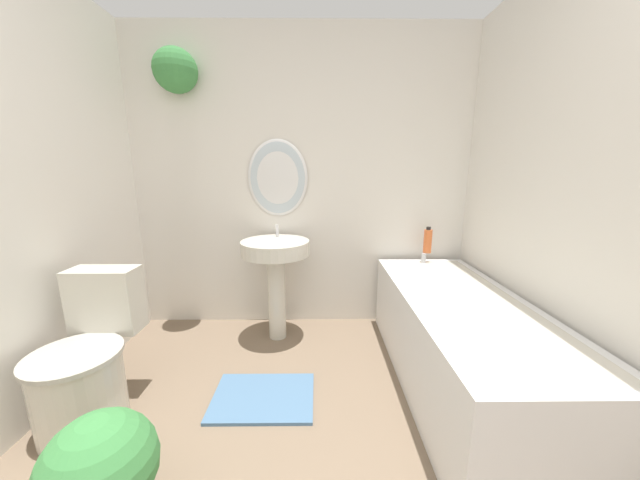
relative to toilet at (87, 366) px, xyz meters
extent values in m
cube|color=silver|center=(1.08, 1.18, 0.89)|extent=(2.83, 0.06, 2.40)
ellipsoid|color=silver|center=(0.89, 1.13, 0.94)|extent=(0.48, 0.02, 0.61)
ellipsoid|color=silver|center=(0.89, 1.13, 0.94)|extent=(0.44, 0.01, 0.57)
cylinder|color=#9E6042|center=(0.17, 1.05, 1.78)|extent=(0.14, 0.14, 0.08)
sphere|color=#3D8442|center=(0.17, 1.05, 1.71)|extent=(0.32, 0.32, 0.32)
cube|color=silver|center=(2.47, -0.06, 0.89)|extent=(0.06, 2.54, 2.40)
cylinder|color=beige|center=(0.00, -0.07, -0.11)|extent=(0.40, 0.40, 0.40)
cylinder|color=#B1ADA0|center=(0.00, -0.07, 0.10)|extent=(0.43, 0.43, 0.02)
cube|color=beige|center=(0.00, 0.22, 0.28)|extent=(0.37, 0.17, 0.37)
cylinder|color=beige|center=(0.89, 0.85, 0.03)|extent=(0.14, 0.14, 0.68)
cylinder|color=beige|center=(0.89, 0.85, 0.43)|extent=(0.52, 0.52, 0.11)
cylinder|color=silver|center=(0.89, 0.99, 0.53)|extent=(0.02, 0.02, 0.10)
cube|color=silver|center=(2.07, 0.25, -0.02)|extent=(0.69, 1.70, 0.57)
cube|color=beige|center=(2.07, 0.25, 0.24)|extent=(0.59, 1.60, 0.04)
cylinder|color=silver|center=(2.07, 1.00, 0.30)|extent=(0.04, 0.04, 0.08)
cylinder|color=#DB6633|center=(2.10, 1.02, 0.44)|extent=(0.06, 0.06, 0.19)
cylinder|color=black|center=(2.10, 1.02, 0.54)|extent=(0.04, 0.04, 0.02)
sphere|color=#3D8442|center=(0.44, -0.58, -0.02)|extent=(0.38, 0.38, 0.38)
cube|color=#4C7093|center=(0.89, 0.13, -0.30)|extent=(0.58, 0.41, 0.02)
camera|label=1|loc=(1.20, -1.51, 1.00)|focal=18.00mm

